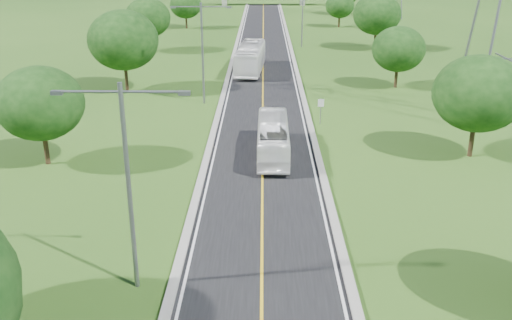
% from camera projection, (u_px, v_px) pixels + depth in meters
% --- Properties ---
extents(ground, '(260.00, 260.00, 0.00)m').
position_uv_depth(ground, '(263.00, 72.00, 72.18)').
color(ground, '#244714').
rests_on(ground, ground).
extents(road, '(8.00, 150.00, 0.06)m').
position_uv_depth(road, '(263.00, 62.00, 77.76)').
color(road, black).
rests_on(road, ground).
extents(curb_left, '(0.50, 150.00, 0.22)m').
position_uv_depth(curb_left, '(232.00, 61.00, 77.78)').
color(curb_left, gray).
rests_on(curb_left, ground).
extents(curb_right, '(0.50, 150.00, 0.22)m').
position_uv_depth(curb_right, '(294.00, 62.00, 77.68)').
color(curb_right, gray).
rests_on(curb_right, ground).
extents(speed_limit_sign, '(0.55, 0.09, 2.40)m').
position_uv_depth(speed_limit_sign, '(321.00, 107.00, 51.00)').
color(speed_limit_sign, slate).
rests_on(speed_limit_sign, ground).
extents(streetlight_near_left, '(5.90, 0.25, 10.00)m').
position_uv_depth(streetlight_near_left, '(127.00, 172.00, 25.33)').
color(streetlight_near_left, slate).
rests_on(streetlight_near_left, ground).
extents(streetlight_mid_left, '(5.90, 0.25, 10.00)m').
position_uv_depth(streetlight_mid_left, '(202.00, 45.00, 56.11)').
color(streetlight_mid_left, slate).
rests_on(streetlight_mid_left, ground).
extents(streetlight_far_right, '(5.90, 0.25, 10.00)m').
position_uv_depth(streetlight_far_right, '(303.00, 8.00, 86.75)').
color(streetlight_far_right, slate).
rests_on(streetlight_far_right, ground).
extents(tree_lb, '(6.30, 6.30, 7.33)m').
position_uv_depth(tree_lb, '(40.00, 103.00, 40.84)').
color(tree_lb, black).
rests_on(tree_lb, ground).
extents(tree_lc, '(7.56, 7.56, 8.79)m').
position_uv_depth(tree_lc, '(123.00, 40.00, 61.02)').
color(tree_lc, black).
rests_on(tree_lc, ground).
extents(tree_ld, '(6.72, 6.72, 7.82)m').
position_uv_depth(tree_ld, '(148.00, 18.00, 83.65)').
color(tree_ld, black).
rests_on(tree_ld, ground).
extents(tree_le, '(5.88, 5.88, 6.84)m').
position_uv_depth(tree_le, '(186.00, 5.00, 106.23)').
color(tree_le, black).
rests_on(tree_le, ground).
extents(tree_rb, '(6.72, 6.72, 7.82)m').
position_uv_depth(tree_rb, '(478.00, 94.00, 42.22)').
color(tree_rb, black).
rests_on(tree_rb, ground).
extents(tree_rc, '(5.88, 5.88, 6.84)m').
position_uv_depth(tree_rc, '(399.00, 49.00, 62.98)').
color(tree_rc, black).
rests_on(tree_rc, ground).
extents(tree_rd, '(7.14, 7.14, 8.30)m').
position_uv_depth(tree_rd, '(377.00, 14.00, 85.00)').
color(tree_rd, black).
rests_on(tree_rd, ground).
extents(tree_re, '(5.46, 5.46, 6.35)m').
position_uv_depth(tree_re, '(340.00, 6.00, 107.87)').
color(tree_re, black).
rests_on(tree_re, ground).
extents(bus_outbound, '(2.37, 9.85, 2.74)m').
position_uv_depth(bus_outbound, '(273.00, 138.00, 43.60)').
color(bus_outbound, white).
rests_on(bus_outbound, road).
extents(bus_inbound, '(3.79, 12.51, 3.44)m').
position_uv_depth(bus_inbound, '(250.00, 58.00, 71.60)').
color(bus_inbound, white).
rests_on(bus_inbound, road).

